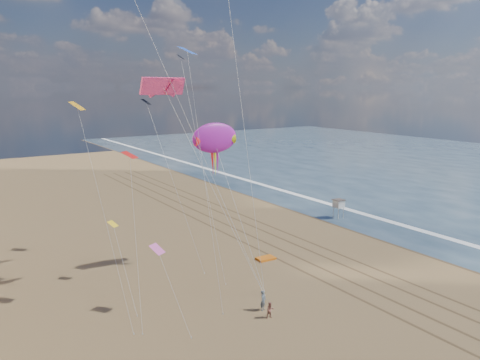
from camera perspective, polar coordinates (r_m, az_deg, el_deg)
name	(u,v)px	position (r m, az deg, el deg)	size (l,w,h in m)	color
ground	(458,339)	(44.42, 25.02, -17.11)	(260.00, 260.00, 0.00)	brown
wet_sand	(308,206)	(82.48, 8.26, -3.16)	(260.00, 260.00, 0.00)	#42301E
foam	(325,203)	(85.25, 10.38, -2.76)	(260.00, 260.00, 0.00)	white
tracks	(266,237)	(65.01, 3.19, -7.00)	(7.68, 120.00, 0.01)	brown
lifeguard_stand	(339,204)	(75.40, 11.94, -2.85)	(1.66, 1.66, 2.99)	silver
grounded_kite	(266,258)	(57.06, 3.16, -9.52)	(2.19, 1.39, 0.25)	orange
show_kite	(215,138)	(52.03, -3.09, 5.10)	(5.02, 5.17, 17.72)	#B01BAF
kite_flyer_a	(263,300)	(44.68, 2.84, -14.45)	(0.70, 0.46, 1.92)	slate
kite_flyer_b	(270,310)	(43.44, 3.72, -15.55)	(0.73, 0.57, 1.51)	#95584B
small_kites	(146,123)	(47.56, -11.42, 6.77)	(15.62, 17.12, 18.62)	red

